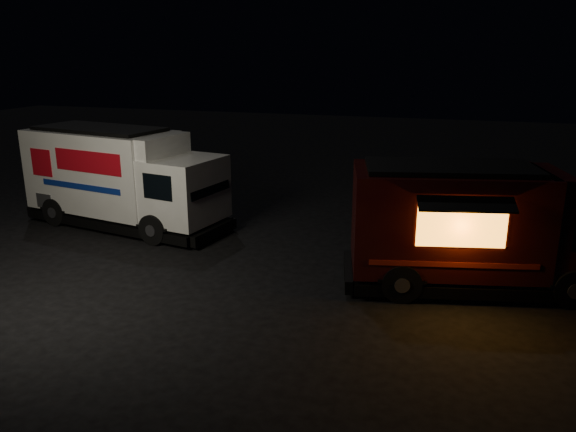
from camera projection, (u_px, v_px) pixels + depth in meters
The scene contains 3 objects.
ground at pixel (201, 270), 16.07m from camera, with size 80.00×80.00×0.00m, color black.
white_truck at pixel (125, 178), 19.68m from camera, with size 7.66×2.61×3.47m, color white, non-canonical shape.
red_truck at pixel (482, 227), 14.54m from camera, with size 7.03×2.59×3.27m, color #380F0A, non-canonical shape.
Camera 1 is at (6.90, -13.52, 6.04)m, focal length 35.00 mm.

